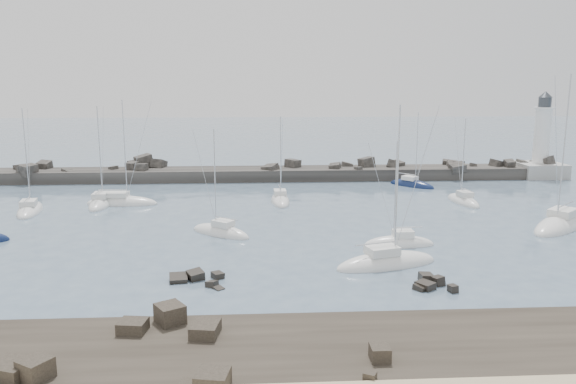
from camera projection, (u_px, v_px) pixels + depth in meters
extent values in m
plane|color=slate|center=(252.00, 248.00, 52.59)|extent=(400.00, 400.00, 0.00)
cube|color=black|center=(250.00, 364.00, 31.03)|extent=(140.00, 12.00, 0.70)
cube|color=black|center=(380.00, 353.00, 30.71)|extent=(1.06, 1.16, 0.80)
cube|color=black|center=(11.00, 369.00, 29.04)|extent=(2.46, 2.33, 0.75)
cube|color=black|center=(42.00, 372.00, 29.02)|extent=(0.81, 0.88, 0.47)
cube|color=black|center=(189.00, 384.00, 27.90)|extent=(1.04, 0.90, 0.37)
cube|color=black|center=(36.00, 369.00, 28.72)|extent=(1.97, 1.98, 1.08)
cube|color=black|center=(205.00, 329.00, 33.73)|extent=(1.88, 2.16, 0.74)
cube|color=black|center=(370.00, 376.00, 28.67)|extent=(0.80, 0.75, 0.40)
cube|color=black|center=(213.00, 380.00, 27.75)|extent=(1.87, 1.82, 0.92)
cube|color=black|center=(133.00, 326.00, 34.16)|extent=(1.84, 1.67, 0.72)
cube|color=black|center=(170.00, 314.00, 35.43)|extent=(2.22, 2.27, 1.19)
cube|color=black|center=(219.00, 290.00, 42.26)|extent=(1.00, 1.01, 0.49)
cube|color=black|center=(218.00, 278.00, 44.63)|extent=(1.18, 1.22, 0.93)
cube|color=black|center=(178.00, 280.00, 43.93)|extent=(1.60, 1.70, 0.96)
cube|color=black|center=(196.00, 276.00, 44.25)|extent=(1.58, 1.67, 1.10)
cube|color=black|center=(219.00, 277.00, 44.94)|extent=(1.04, 1.10, 0.67)
cube|color=black|center=(212.00, 284.00, 42.83)|extent=(1.07, 1.17, 0.72)
cube|color=black|center=(426.00, 281.00, 43.88)|extent=(1.07, 1.23, 1.24)
cube|color=black|center=(421.00, 290.00, 42.19)|extent=(1.51, 1.48, 0.97)
cube|color=black|center=(438.00, 281.00, 43.08)|extent=(1.11, 1.09, 0.96)
cube|color=black|center=(425.00, 290.00, 42.36)|extent=(1.64, 1.68, 1.25)
cube|color=black|center=(453.00, 289.00, 41.63)|extent=(0.78, 0.86, 0.74)
cube|color=#2E2B28|center=(206.00, 179.00, 89.35)|extent=(115.00, 6.00, 3.20)
cube|color=#2E2B28|center=(23.00, 168.00, 88.46)|extent=(2.79, 2.50, 1.49)
cube|color=#2E2B28|center=(366.00, 163.00, 91.35)|extent=(2.95, 2.53, 2.25)
cube|color=#2E2B28|center=(446.00, 163.00, 93.78)|extent=(1.42, 1.61, 1.40)
cube|color=#2E2B28|center=(503.00, 168.00, 92.37)|extent=(1.00, 1.08, 0.71)
cube|color=#2E2B28|center=(525.00, 166.00, 93.89)|extent=(1.09, 0.94, 0.81)
cube|color=#2E2B28|center=(270.00, 169.00, 88.48)|extent=(3.16, 2.95, 2.06)
cube|color=#2E2B28|center=(534.00, 162.00, 93.85)|extent=(1.76, 1.77, 0.94)
cube|color=#2E2B28|center=(521.00, 164.00, 93.06)|extent=(1.83, 1.77, 1.79)
cube|color=#2E2B28|center=(29.00, 170.00, 85.10)|extent=(2.68, 2.95, 2.02)
cube|color=#2E2B28|center=(141.00, 168.00, 87.32)|extent=(1.99, 1.87, 1.38)
cube|color=#2E2B28|center=(473.00, 167.00, 91.87)|extent=(1.47, 1.44, 1.47)
cube|color=#2E2B28|center=(135.00, 166.00, 89.78)|extent=(2.77, 2.71, 1.86)
cube|color=#2E2B28|center=(395.00, 164.00, 92.60)|extent=(1.80, 2.04, 1.62)
cube|color=#2E2B28|center=(347.00, 166.00, 92.25)|extent=(2.11, 1.93, 1.61)
cube|color=#2E2B28|center=(546.00, 163.00, 91.48)|extent=(3.06, 2.95, 2.72)
cube|color=#2E2B28|center=(293.00, 165.00, 90.93)|extent=(2.91, 2.80, 2.10)
cube|color=#2E2B28|center=(459.00, 165.00, 90.79)|extent=(1.81, 2.05, 1.41)
cube|color=#2E2B28|center=(68.00, 172.00, 86.95)|extent=(2.37, 2.26, 1.40)
cube|color=#2E2B28|center=(497.00, 165.00, 92.06)|extent=(2.78, 2.41, 1.98)
cube|color=#2E2B28|center=(397.00, 165.00, 92.45)|extent=(2.75, 2.85, 1.58)
cube|color=#2E2B28|center=(22.00, 170.00, 85.45)|extent=(2.21, 2.25, 1.49)
cube|color=#2E2B28|center=(45.00, 167.00, 89.52)|extent=(2.26, 2.41, 2.17)
cube|color=#2E2B28|center=(358.00, 170.00, 88.42)|extent=(1.35, 1.41, 0.99)
cube|color=#2E2B28|center=(133.00, 166.00, 88.72)|extent=(2.48, 2.60, 1.61)
cube|color=#2E2B28|center=(144.00, 162.00, 90.37)|extent=(3.41, 3.17, 2.60)
cube|color=#2E2B28|center=(28.00, 170.00, 90.02)|extent=(2.17, 2.16, 1.53)
cube|color=#2E2B28|center=(457.00, 167.00, 88.87)|extent=(2.65, 2.34, 1.93)
cube|color=#2E2B28|center=(113.00, 169.00, 88.67)|extent=(1.66, 1.61, 0.96)
cube|color=#2E2B28|center=(159.00, 164.00, 90.82)|extent=(2.67, 3.05, 2.13)
cube|color=#2E2B28|center=(335.00, 168.00, 89.46)|extent=(2.29, 2.14, 1.77)
cube|color=#2E2B28|center=(392.00, 164.00, 91.07)|extent=(2.01, 1.95, 1.90)
cube|color=#2E2B28|center=(452.00, 166.00, 92.15)|extent=(2.13, 2.22, 1.95)
cube|color=#2E2B28|center=(509.00, 164.00, 90.89)|extent=(1.64, 1.77, 1.67)
cube|color=#A09F9A|center=(539.00, 172.00, 92.32)|extent=(7.00, 7.00, 3.00)
cylinder|color=white|center=(542.00, 135.00, 91.16)|extent=(2.50, 2.50, 9.00)
cylinder|color=white|center=(544.00, 108.00, 90.31)|extent=(3.20, 3.20, 0.25)
cylinder|color=#363A40|center=(545.00, 102.00, 90.14)|extent=(2.00, 2.00, 1.60)
cone|color=#363A40|center=(546.00, 94.00, 89.89)|extent=(2.20, 2.20, 1.00)
ellipsoid|color=white|center=(30.00, 211.00, 67.39)|extent=(4.23, 8.79, 2.03)
cube|color=white|center=(29.00, 203.00, 66.76)|extent=(2.13, 2.65, 0.61)
cylinder|color=silver|center=(26.00, 156.00, 66.76)|extent=(0.11, 0.11, 11.40)
cylinder|color=silver|center=(27.00, 199.00, 66.09)|extent=(0.75, 3.33, 0.09)
ellipsoid|color=white|center=(102.00, 204.00, 71.30)|extent=(2.86, 8.53, 2.15)
cube|color=white|center=(100.00, 195.00, 70.64)|extent=(1.77, 2.42, 0.69)
cylinder|color=silver|center=(100.00, 152.00, 70.68)|extent=(0.12, 0.12, 11.42)
cylinder|color=silver|center=(99.00, 191.00, 69.94)|extent=(0.19, 3.39, 0.10)
ellipsoid|color=white|center=(122.00, 204.00, 71.47)|extent=(9.22, 3.38, 2.15)
cube|color=white|center=(118.00, 195.00, 71.23)|extent=(2.65, 1.98, 0.64)
cylinder|color=silver|center=(125.00, 149.00, 70.11)|extent=(0.11, 0.11, 12.23)
cylinder|color=silver|center=(113.00, 190.00, 71.12)|extent=(3.62, 0.32, 0.09)
ellipsoid|color=white|center=(221.00, 234.00, 57.48)|extent=(7.15, 6.31, 1.94)
cube|color=white|center=(223.00, 223.00, 57.06)|extent=(2.52, 2.42, 0.64)
cylinder|color=silver|center=(215.00, 178.00, 56.70)|extent=(0.11, 0.11, 9.87)
cylinder|color=silver|center=(227.00, 218.00, 56.65)|extent=(2.35, 1.88, 0.09)
ellipsoid|color=white|center=(280.00, 202.00, 72.78)|extent=(2.67, 7.65, 2.00)
cube|color=white|center=(280.00, 192.00, 72.92)|extent=(1.61, 2.18, 0.66)
cylinder|color=silver|center=(281.00, 157.00, 71.04)|extent=(0.11, 0.11, 10.20)
cylinder|color=silver|center=(280.00, 187.00, 73.31)|extent=(0.23, 3.02, 0.09)
ellipsoid|color=white|center=(387.00, 265.00, 47.65)|extent=(9.70, 5.30, 2.29)
cube|color=white|center=(382.00, 250.00, 47.25)|extent=(3.01, 2.51, 0.71)
cylinder|color=silver|center=(397.00, 181.00, 46.50)|extent=(0.12, 0.12, 12.51)
cylinder|color=silver|center=(376.00, 244.00, 46.91)|extent=(3.59, 1.11, 0.10)
ellipsoid|color=#101D44|center=(412.00, 186.00, 84.09)|extent=(6.71, 7.16, 1.91)
cube|color=white|center=(410.00, 178.00, 84.14)|extent=(2.52, 2.57, 0.61)
cylinder|color=silver|center=(417.00, 147.00, 82.55)|extent=(0.10, 0.10, 10.13)
cylinder|color=silver|center=(407.00, 174.00, 84.40)|extent=(2.05, 2.31, 0.09)
ellipsoid|color=white|center=(399.00, 245.00, 53.46)|extent=(6.76, 2.10, 1.89)
cube|color=white|center=(403.00, 234.00, 53.26)|extent=(1.89, 1.36, 0.65)
cylinder|color=silver|center=(396.00, 190.00, 52.40)|extent=(0.11, 0.11, 9.13)
cylinder|color=silver|center=(408.00, 227.00, 53.17)|extent=(2.70, 0.09, 0.09)
ellipsoid|color=white|center=(463.00, 202.00, 72.48)|extent=(3.23, 7.64, 1.99)
cube|color=white|center=(465.00, 194.00, 71.90)|extent=(1.75, 2.25, 0.67)
cylinder|color=silver|center=(463.00, 157.00, 71.93)|extent=(0.11, 0.11, 10.00)
cylinder|color=silver|center=(467.00, 190.00, 71.28)|extent=(0.48, 2.95, 0.10)
ellipsoid|color=white|center=(559.00, 227.00, 60.14)|extent=(10.52, 10.00, 2.65)
cube|color=white|center=(563.00, 212.00, 60.24)|extent=(3.80, 3.74, 0.79)
cylinder|color=silver|center=(564.00, 148.00, 57.86)|extent=(0.14, 0.14, 14.98)
cylinder|color=silver|center=(566.00, 205.00, 60.64)|extent=(3.36, 3.07, 0.11)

